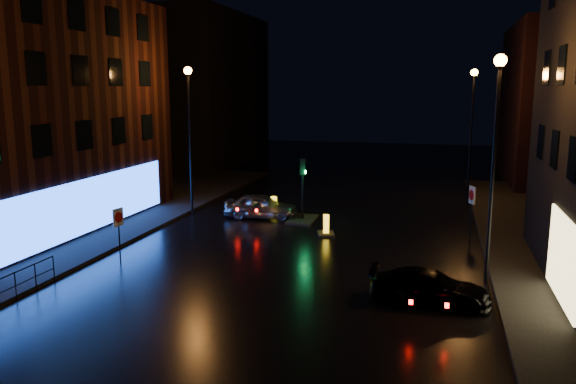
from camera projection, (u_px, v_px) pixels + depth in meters
name	position (u px, v px, depth m)	size (l,w,h in m)	color
ground	(234.00, 324.00, 17.35)	(120.00, 120.00, 0.00)	black
pavement_left	(30.00, 230.00, 28.50)	(12.00, 44.00, 0.15)	black
building_far_left	(204.00, 90.00, 53.38)	(8.00, 16.00, 14.00)	black
building_far_right	(564.00, 104.00, 42.83)	(8.00, 14.00, 12.00)	black
street_lamp_lfar	(189.00, 118.00, 31.62)	(0.44, 0.44, 8.37)	black
street_lamp_rnear	(495.00, 135.00, 20.05)	(0.44, 0.44, 8.37)	black
street_lamp_rfar	(472.00, 115.00, 35.24)	(0.44, 0.44, 8.37)	black
traffic_signal	(303.00, 212.00, 30.86)	(1.40, 2.40, 3.45)	black
silver_hatchback	(261.00, 206.00, 31.42)	(1.63, 4.04, 1.38)	#989BA0
dark_sedan	(430.00, 287.00, 18.90)	(1.63, 4.01, 1.17)	black
bollard_near	(326.00, 230.00, 27.90)	(1.08, 1.35, 1.03)	black
bollard_far	(274.00, 211.00, 32.21)	(1.13, 1.42, 1.10)	black
road_sign_left	(118.00, 222.00, 23.36)	(0.17, 0.55, 2.28)	black
road_sign_right	(472.00, 200.00, 26.82)	(0.27, 0.61, 2.59)	black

